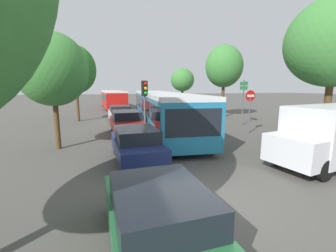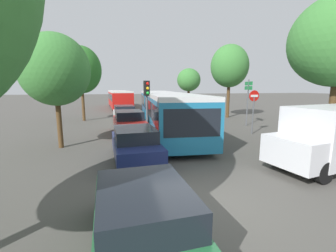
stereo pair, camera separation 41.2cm
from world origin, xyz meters
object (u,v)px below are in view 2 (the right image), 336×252
(traffic_light, at_px, (147,96))
(articulated_bus, at_px, (163,107))
(white_van, at_px, (335,135))
(tree_right_mid, at_px, (229,67))
(no_entry_sign, at_px, (254,105))
(queued_car_navy, at_px, (135,144))
(queued_car_white, at_px, (124,114))
(tree_left_mid, at_px, (55,70))
(tree_left_far, at_px, (81,70))
(direction_sign_post, at_px, (248,93))
(queued_car_green, at_px, (144,221))
(city_bus_rear, at_px, (119,98))
(tree_right_far, at_px, (189,80))
(queued_car_red, at_px, (129,122))

(traffic_light, bearing_deg, articulated_bus, 138.18)
(white_van, relative_size, tree_right_mid, 0.74)
(articulated_bus, xyz_separation_m, white_van, (4.35, -10.47, -0.27))
(no_entry_sign, bearing_deg, queued_car_navy, -64.74)
(queued_car_white, bearing_deg, traffic_light, -172.60)
(queued_car_navy, height_order, tree_left_mid, tree_left_mid)
(traffic_light, xyz_separation_m, tree_left_far, (-4.72, 7.98, 2.03))
(direction_sign_post, height_order, tree_left_mid, tree_left_mid)
(queued_car_green, xyz_separation_m, tree_right_mid, (10.58, 16.96, 4.26))
(white_van, distance_m, tree_left_mid, 12.26)
(city_bus_rear, relative_size, queued_car_white, 2.79)
(tree_right_far, bearing_deg, city_bus_rear, 176.17)
(white_van, bearing_deg, direction_sign_post, -113.65)
(no_entry_sign, distance_m, tree_right_far, 20.55)
(city_bus_rear, height_order, traffic_light, traffic_light)
(queued_car_green, distance_m, tree_left_mid, 9.47)
(queued_car_green, bearing_deg, tree_right_far, -22.40)
(queued_car_navy, xyz_separation_m, queued_car_red, (0.11, 5.79, 0.06))
(articulated_bus, distance_m, queued_car_navy, 8.58)
(queued_car_green, xyz_separation_m, tree_left_mid, (-3.15, 8.36, 3.14))
(queued_car_red, height_order, queued_car_white, queued_car_red)
(queued_car_white, distance_m, tree_left_mid, 9.30)
(queued_car_green, bearing_deg, tree_left_far, 7.59)
(traffic_light, xyz_separation_m, no_entry_sign, (6.74, -0.84, -0.62))
(queued_car_green, bearing_deg, white_van, -71.08)
(queued_car_green, xyz_separation_m, queued_car_white, (0.34, 16.41, 0.05))
(white_van, bearing_deg, traffic_light, -59.58)
(traffic_light, xyz_separation_m, tree_left_mid, (-4.62, -1.63, 1.32))
(queued_car_navy, bearing_deg, white_van, -111.24)
(queued_car_white, relative_size, tree_right_far, 0.73)
(queued_car_navy, distance_m, direction_sign_post, 11.68)
(queued_car_navy, relative_size, tree_right_far, 0.70)
(queued_car_white, distance_m, traffic_light, 6.75)
(articulated_bus, distance_m, direction_sign_post, 6.69)
(city_bus_rear, xyz_separation_m, tree_right_far, (10.40, -0.70, 2.64))
(white_van, xyz_separation_m, no_entry_sign, (0.65, 6.16, 0.64))
(articulated_bus, xyz_separation_m, queued_car_red, (-2.78, -2.25, -0.75))
(traffic_light, height_order, direction_sign_post, direction_sign_post)
(queued_car_white, bearing_deg, direction_sign_post, -117.12)
(queued_car_red, bearing_deg, queued_car_white, -1.64)
(articulated_bus, distance_m, traffic_light, 4.00)
(articulated_bus, relative_size, queued_car_green, 4.50)
(city_bus_rear, xyz_separation_m, queued_car_navy, (0.14, -24.71, -0.75))
(queued_car_green, relative_size, queued_car_navy, 0.97)
(queued_car_navy, bearing_deg, queued_car_green, 173.98)
(queued_car_red, height_order, tree_left_mid, tree_left_mid)
(queued_car_red, distance_m, direction_sign_post, 9.48)
(city_bus_rear, height_order, no_entry_sign, no_entry_sign)
(no_entry_sign, bearing_deg, tree_left_mid, -86.04)
(queued_car_white, bearing_deg, city_bus_rear, -1.99)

